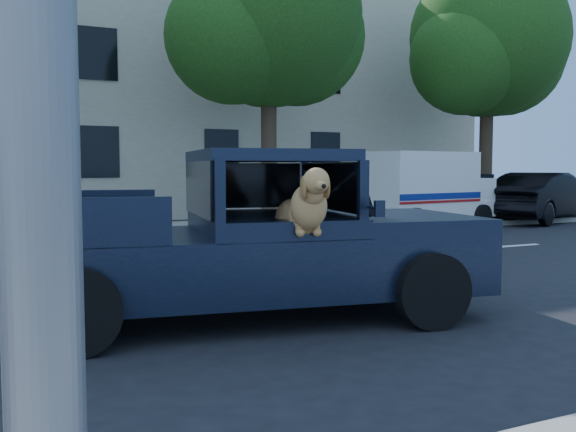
% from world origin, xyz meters
% --- Properties ---
extents(ground, '(120.00, 120.00, 0.00)m').
position_xyz_m(ground, '(0.00, 0.00, 0.00)').
color(ground, black).
rests_on(ground, ground).
extents(far_sidewalk, '(60.00, 4.00, 0.15)m').
position_xyz_m(far_sidewalk, '(0.00, 9.20, 0.07)').
color(far_sidewalk, gray).
rests_on(far_sidewalk, ground).
extents(lane_stripes, '(21.60, 0.14, 0.01)m').
position_xyz_m(lane_stripes, '(2.00, 3.40, 0.01)').
color(lane_stripes, silver).
rests_on(lane_stripes, ground).
extents(street_tree_mid, '(6.00, 5.20, 8.60)m').
position_xyz_m(street_tree_mid, '(5.03, 9.62, 5.71)').
color(street_tree_mid, '#332619').
rests_on(street_tree_mid, ground).
extents(street_tree_right, '(6.00, 5.20, 8.60)m').
position_xyz_m(street_tree_right, '(13.03, 9.62, 5.71)').
color(street_tree_right, '#332619').
rests_on(street_tree_right, ground).
extents(building_main, '(26.00, 6.00, 9.00)m').
position_xyz_m(building_main, '(3.00, 16.50, 4.50)').
color(building_main, beige).
rests_on(building_main, ground).
extents(pickup_truck, '(5.60, 3.15, 1.91)m').
position_xyz_m(pickup_truck, '(0.19, -0.27, 0.65)').
color(pickup_truck, black).
rests_on(pickup_truck, ground).
extents(mail_truck, '(4.16, 2.50, 2.16)m').
position_xyz_m(mail_truck, '(9.13, 7.85, 0.94)').
color(mail_truck, silver).
rests_on(mail_truck, ground).
extents(parked_sedan, '(3.09, 5.02, 1.56)m').
position_xyz_m(parked_sedan, '(13.56, 7.61, 0.78)').
color(parked_sedan, black).
rests_on(parked_sedan, ground).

